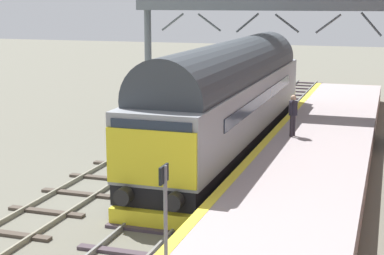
{
  "coord_description": "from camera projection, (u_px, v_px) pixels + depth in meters",
  "views": [
    {
      "loc": [
        6.1,
        -17.99,
        6.25
      ],
      "look_at": [
        0.2,
        0.08,
        2.29
      ],
      "focal_mm": 57.09,
      "sensor_mm": 36.0,
      "label": 1
    }
  ],
  "objects": [
    {
      "name": "ground_plane",
      "position": [
        185.0,
        196.0,
        19.87
      ],
      "size": [
        140.0,
        140.0,
        0.0
      ],
      "primitive_type": "plane",
      "color": "#666457",
      "rests_on": "ground"
    },
    {
      "name": "track_main",
      "position": [
        185.0,
        195.0,
        19.86
      ],
      "size": [
        2.5,
        60.0,
        0.15
      ],
      "color": "slate",
      "rests_on": "ground"
    },
    {
      "name": "track_adjacent_west",
      "position": [
        90.0,
        185.0,
        20.91
      ],
      "size": [
        2.5,
        60.0,
        0.15
      ],
      "color": "gray",
      "rests_on": "ground"
    },
    {
      "name": "station_platform",
      "position": [
        296.0,
        192.0,
        18.68
      ],
      "size": [
        4.0,
        44.0,
        1.01
      ],
      "color": "#9F9495",
      "rests_on": "ground"
    },
    {
      "name": "diesel_locomotive",
      "position": [
        230.0,
        96.0,
        24.66
      ],
      "size": [
        2.74,
        17.68,
        4.68
      ],
      "color": "black",
      "rests_on": "ground"
    },
    {
      "name": "platform_number_sign",
      "position": [
        165.0,
        199.0,
        12.21
      ],
      "size": [
        0.1,
        0.44,
        2.04
      ],
      "color": "slate",
      "rests_on": "station_platform"
    },
    {
      "name": "waiting_passenger",
      "position": [
        293.0,
        112.0,
        23.9
      ],
      "size": [
        0.43,
        0.49,
        1.64
      ],
      "rotation": [
        0.0,
        0.0,
        1.24
      ],
      "color": "#342E37",
      "rests_on": "station_platform"
    },
    {
      "name": "overhead_footbridge",
      "position": [
        267.0,
        12.0,
        29.16
      ],
      "size": [
        12.76,
        2.0,
        6.3
      ],
      "color": "slate",
      "rests_on": "ground"
    }
  ]
}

